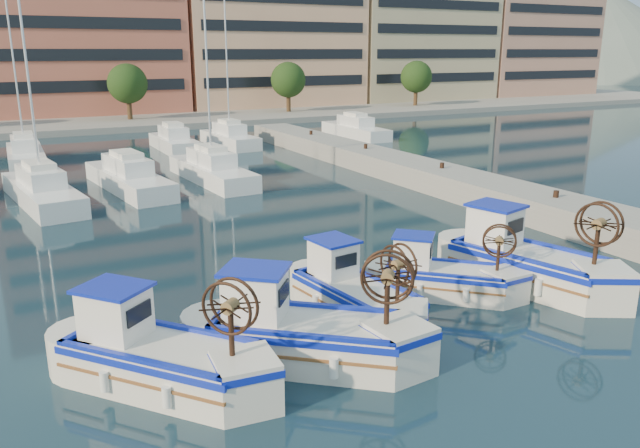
{
  "coord_description": "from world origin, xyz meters",
  "views": [
    {
      "loc": [
        -8.77,
        -12.97,
        7.5
      ],
      "look_at": [
        1.19,
        6.01,
        1.5
      ],
      "focal_mm": 35.0,
      "sensor_mm": 36.0,
      "label": 1
    }
  ],
  "objects": [
    {
      "name": "yacht_marina",
      "position": [
        -3.15,
        27.57,
        0.53
      ],
      "size": [
        42.56,
        23.4,
        11.5
      ],
      "color": "white",
      "rests_on": "ground"
    },
    {
      "name": "fishing_boat_b",
      "position": [
        -2.68,
        -0.34,
        0.84
      ],
      "size": [
        4.86,
        4.49,
        3.05
      ],
      "rotation": [
        0.0,
        0.0,
        0.89
      ],
      "color": "silver",
      "rests_on": "ground"
    },
    {
      "name": "fishing_boat_a",
      "position": [
        -6.09,
        0.17,
        0.8
      ],
      "size": [
        4.31,
        4.65,
        2.92
      ],
      "rotation": [
        0.0,
        0.0,
        0.69
      ],
      "color": "silver",
      "rests_on": "ground"
    },
    {
      "name": "fishing_boat_d",
      "position": [
        3.17,
        1.58,
        0.67
      ],
      "size": [
        3.81,
        3.72,
        2.44
      ],
      "rotation": [
        0.0,
        0.0,
        0.82
      ],
      "color": "silver",
      "rests_on": "ground"
    },
    {
      "name": "waterfront",
      "position": [
        9.23,
        65.04,
        11.1
      ],
      "size": [
        180.0,
        40.0,
        25.6
      ],
      "color": "gray",
      "rests_on": "ground"
    },
    {
      "name": "quay",
      "position": [
        13.0,
        8.0,
        0.6
      ],
      "size": [
        3.0,
        60.0,
        1.2
      ],
      "primitive_type": "cube",
      "color": "gray",
      "rests_on": "ground"
    },
    {
      "name": "fishing_boat_e",
      "position": [
        6.12,
        0.97,
        0.89
      ],
      "size": [
        3.35,
        5.33,
        3.23
      ],
      "rotation": [
        0.0,
        0.0,
        0.27
      ],
      "color": "silver",
      "rests_on": "ground"
    },
    {
      "name": "ground",
      "position": [
        0.0,
        0.0,
        0.0
      ],
      "size": [
        300.0,
        300.0,
        0.0
      ],
      "primitive_type": "plane",
      "color": "#1B3647",
      "rests_on": "ground"
    },
    {
      "name": "hill_east",
      "position": [
        140.0,
        110.0,
        0.0
      ],
      "size": [
        160.0,
        160.0,
        50.0
      ],
      "primitive_type": "cone",
      "color": "slate",
      "rests_on": "ground"
    },
    {
      "name": "fishing_boat_c",
      "position": [
        -0.11,
        1.44,
        0.74
      ],
      "size": [
        2.28,
        4.41,
        2.69
      ],
      "rotation": [
        0.0,
        0.0,
        0.13
      ],
      "color": "silver",
      "rests_on": "ground"
    }
  ]
}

